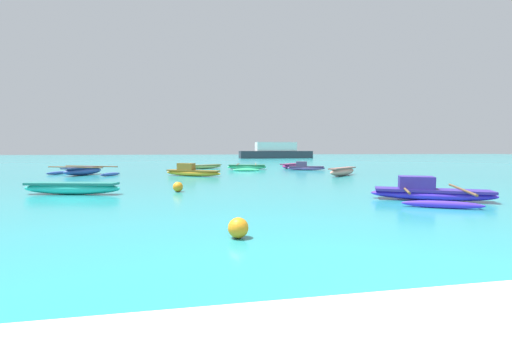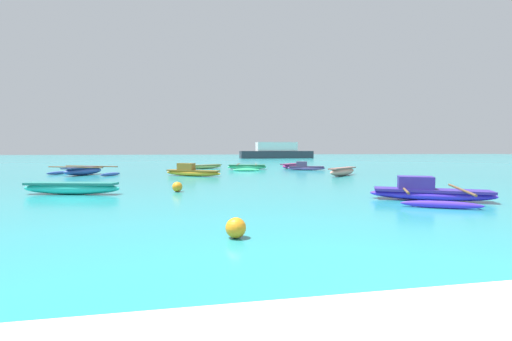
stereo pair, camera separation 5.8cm
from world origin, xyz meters
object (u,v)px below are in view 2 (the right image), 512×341
Objects in this scene: moored_boat_3 at (306,167)px; moored_boat_5 at (205,166)px; moored_boat_2 at (72,188)px; distant_ferry at (276,152)px; moored_boat_4 at (428,192)px; moored_boat_1 at (247,167)px; moored_boat_0 at (343,171)px; mooring_buoy_0 at (236,228)px; moored_boat_7 at (83,171)px; moored_boat_8 at (192,172)px; mooring_buoy_1 at (177,187)px; moored_boat_6 at (291,166)px.

moored_boat_3 is 0.91× the size of moored_boat_5.
moored_boat_5 is at bearing 85.28° from moored_boat_2.
moored_boat_5 is 37.96m from distant_ferry.
moored_boat_4 reaches higher than moored_boat_5.
moored_boat_1 is 38.49m from distant_ferry.
moored_boat_0 is 15.66m from mooring_buoy_0.
moored_boat_0 reaches higher than moored_boat_5.
moored_boat_7 is 0.33× the size of distant_ferry.
moored_boat_0 is at bearing -86.12° from moored_boat_5.
moored_boat_8 reaches higher than moored_boat_0.
moored_boat_2 is at bearing -119.26° from moored_boat_3.
moored_boat_4 reaches higher than moored_boat_3.
mooring_buoy_1 reaches higher than moored_boat_5.
moored_boat_6 reaches higher than moored_boat_5.
mooring_buoy_1 is at bearing 14.10° from moored_boat_2.
moored_boat_7 reaches higher than moored_boat_2.
moored_boat_2 is 11.84m from moored_boat_4.
distant_ferry is (7.34, 38.45, 1.01)m from moored_boat_3.
moored_boat_7 reaches higher than moored_boat_1.
moored_boat_4 is (11.28, -3.59, 0.01)m from moored_boat_2.
moored_boat_1 is 12.99× the size of mooring_buoy_1.
moored_boat_4 is 10.37× the size of mooring_buoy_0.
moored_boat_4 reaches higher than moored_boat_2.
moored_boat_6 is (1.20, 18.69, -0.02)m from moored_boat_4.
moored_boat_2 is 19.59m from moored_boat_6.
moored_boat_7 is 12.50× the size of mooring_buoy_0.
moored_boat_6 is (-0.27, 2.87, -0.01)m from moored_boat_3.
distant_ferry is at bearing 81.92° from moored_boat_2.
distant_ferry reaches higher than moored_boat_3.
moored_boat_4 is at bearing -25.15° from moored_boat_8.
distant_ferry is (7.02, 44.32, 0.97)m from moored_boat_0.
moored_boat_8 is (-1.08, -7.99, 0.08)m from moored_boat_5.
distant_ferry reaches higher than moored_boat_8.
mooring_buoy_1 is at bearing -120.15° from moored_boat_7.
moored_boat_0 is 1.06× the size of moored_boat_6.
moored_boat_0 is 14.54m from moored_boat_2.
moored_boat_3 reaches higher than moored_boat_2.
moored_boat_5 is at bearing 128.27° from moored_boat_6.
distant_ferry is at bearing 75.22° from mooring_buoy_0.
moored_boat_1 is at bearing 127.55° from moored_boat_4.
distant_ferry is at bearing 71.96° from mooring_buoy_1.
moored_boat_4 is at bearing -140.07° from moored_boat_6.
moored_boat_8 is at bearing 92.91° from mooring_buoy_0.
moored_boat_4 reaches higher than moored_boat_6.
moored_boat_0 is at bearing 39.49° from moored_boat_2.
mooring_buoy_1 is (-7.67, 3.63, -0.06)m from moored_boat_4.
moored_boat_4 reaches higher than mooring_buoy_0.
moored_boat_8 is (4.13, 7.79, 0.04)m from moored_boat_2.
moored_boat_1 is at bearing -64.56° from moored_boat_5.
moored_boat_8 reaches higher than mooring_buoy_1.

